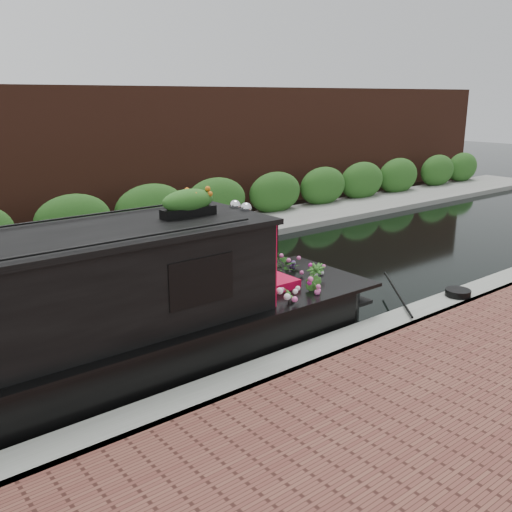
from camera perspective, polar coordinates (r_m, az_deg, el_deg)
ground at (r=10.58m, az=-8.01°, el=-5.02°), size 80.00×80.00×0.00m
near_bank_coping at (r=8.15m, az=4.31°, el=-11.50°), size 40.00×0.60×0.50m
far_bank_path at (r=14.19m, az=-16.79°, el=-0.15°), size 40.00×2.40×0.34m
far_hedge at (r=15.01m, az=-18.11°, el=0.58°), size 40.00×1.10×2.80m
far_brick_wall at (r=16.94m, az=-20.68°, el=2.02°), size 40.00×1.00×8.00m
rope_fender at (r=10.56m, az=8.51°, el=-4.05°), size 0.36×0.38×0.36m
coiled_mooring_rope at (r=10.88m, az=19.55°, el=-3.48°), size 0.45×0.45×0.12m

